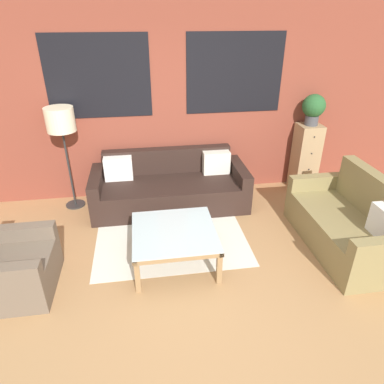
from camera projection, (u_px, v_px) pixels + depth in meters
The scene contains 10 objects.
ground_plane at pixel (195, 298), 3.49m from camera, with size 16.00×16.00×0.00m, color #AD7F51.
wall_back_brick at pixel (169, 103), 4.96m from camera, with size 8.40×0.09×2.80m.
rug at pixel (170, 232), 4.52m from camera, with size 1.90×1.69×0.00m.
couch_dark at pixel (170, 188), 5.05m from camera, with size 2.23×0.88×0.78m.
settee_vintage at pixel (349, 225), 4.12m from camera, with size 0.80×1.62×0.92m.
armchair_corner at pixel (8, 268), 3.47m from camera, with size 0.80×0.81×0.84m.
coffee_table at pixel (174, 235), 3.84m from camera, with size 0.93×0.93×0.42m.
floor_lamp at pixel (61, 123), 4.56m from camera, with size 0.38×0.38×1.48m.
drawer_cabinet at pixel (305, 157), 5.43m from camera, with size 0.35×0.36×1.06m.
potted_plant at pixel (314, 108), 5.06m from camera, with size 0.34×0.34×0.46m.
Camera 1 is at (-0.42, -2.54, 2.59)m, focal length 32.00 mm.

